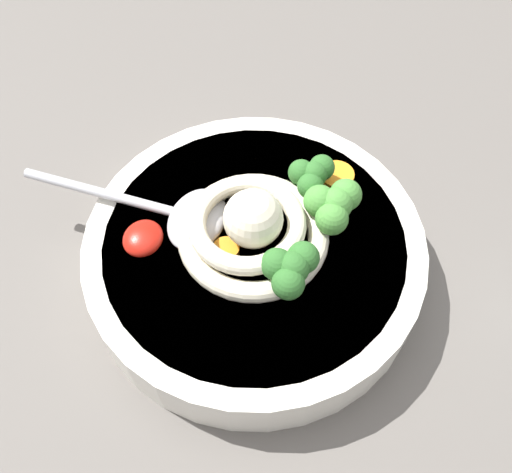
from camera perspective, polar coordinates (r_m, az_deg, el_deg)
table_slab at (r=50.29cm, az=-2.79°, el=-3.56°), size 95.95×95.95×3.25cm
soup_bowl at (r=46.61cm, az=0.00°, el=-1.51°), size 26.66×26.66×4.58cm
noodle_pile at (r=43.34cm, az=-0.38°, el=0.99°), size 12.71×12.46×5.11cm
soup_spoon at (r=45.52cm, az=-7.28°, el=2.50°), size 6.03×17.23×1.60cm
chili_sauce_dollop at (r=44.59cm, az=-11.10°, el=-0.17°), size 3.35×3.01×1.51cm
broccoli_floret_near_spoon at (r=43.85cm, az=7.64°, el=3.09°), size 4.91×4.23×3.89cm
broccoli_floret_left at (r=45.99cm, az=5.54°, el=6.02°), size 4.10×3.53×3.25cm
broccoli_floret_far at (r=40.62cm, az=3.42°, el=-3.17°), size 4.65×4.00×3.67cm
carrot_slice_extra_a at (r=48.54cm, az=7.98°, el=5.99°), size 2.86×2.86×0.54cm
carrot_slice_center at (r=43.72cm, az=-2.98°, el=-1.33°), size 2.04×2.04×0.70cm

